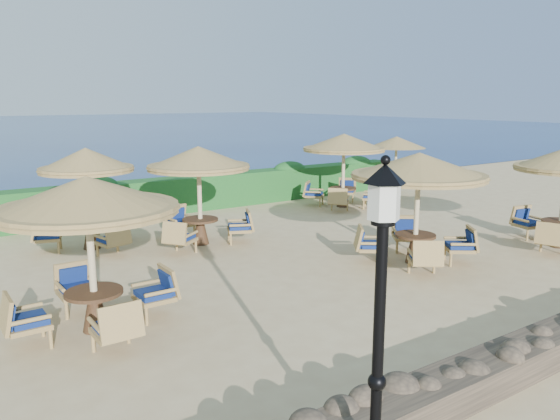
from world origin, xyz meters
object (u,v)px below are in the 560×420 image
object	(u,v)px
cafe_set_3	(88,181)
cafe_set_4	(199,175)
extra_parasol	(397,142)
lamp_post	(378,348)
cafe_set_1	(418,184)
cafe_set_0	(89,224)
cafe_set_5	(344,156)

from	to	relation	value
cafe_set_3	cafe_set_4	bearing A→B (deg)	-24.54
extra_parasol	cafe_set_3	xyz separation A→B (m)	(-12.40, -1.21, -0.37)
lamp_post	cafe_set_3	world-z (taller)	lamp_post
cafe_set_1	cafe_set_4	bearing A→B (deg)	128.11
cafe_set_0	cafe_set_5	size ratio (longest dim) A/B	1.01
cafe_set_4	cafe_set_5	world-z (taller)	same
cafe_set_1	cafe_set_4	size ratio (longest dim) A/B	1.14
cafe_set_1	cafe_set_3	bearing A→B (deg)	137.17
cafe_set_4	cafe_set_5	size ratio (longest dim) A/B	0.94
cafe_set_0	cafe_set_3	xyz separation A→B (m)	(1.39, 5.30, -0.07)
extra_parasol	cafe_set_3	bearing A→B (deg)	-174.43
cafe_set_3	lamp_post	bearing A→B (deg)	-91.07
extra_parasol	cafe_set_1	xyz separation A→B (m)	(-6.33, -6.83, -0.26)
cafe_set_0	cafe_set_4	world-z (taller)	same
cafe_set_0	cafe_set_4	size ratio (longest dim) A/B	1.07
lamp_post	cafe_set_4	distance (m)	10.01
extra_parasol	cafe_set_1	bearing A→B (deg)	-132.82
cafe_set_1	cafe_set_3	size ratio (longest dim) A/B	1.17
cafe_set_5	extra_parasol	bearing A→B (deg)	9.68
cafe_set_1	cafe_set_3	distance (m)	8.27
lamp_post	cafe_set_1	xyz separation A→B (m)	(6.27, 5.17, 0.36)
cafe_set_3	cafe_set_5	xyz separation A→B (m)	(9.18, 0.66, 0.06)
lamp_post	cafe_set_0	xyz separation A→B (m)	(-1.19, 5.49, 0.32)
extra_parasol	cafe_set_5	distance (m)	3.28
lamp_post	cafe_set_4	xyz separation A→B (m)	(2.78, 9.61, 0.34)
extra_parasol	cafe_set_4	distance (m)	10.11
cafe_set_0	cafe_set_1	distance (m)	7.47
cafe_set_1	cafe_set_5	size ratio (longest dim) A/B	1.07
cafe_set_1	cafe_set_4	world-z (taller)	same
cafe_set_0	extra_parasol	bearing A→B (deg)	25.26
lamp_post	cafe_set_3	xyz separation A→B (m)	(0.20, 10.79, 0.25)
cafe_set_4	cafe_set_5	distance (m)	6.85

